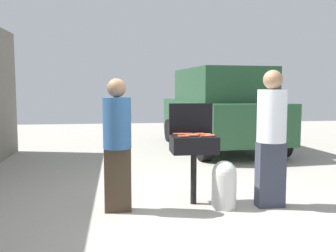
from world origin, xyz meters
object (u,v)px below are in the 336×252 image
hot_dog_5 (210,135)px  hot_dog_10 (195,134)px  hot_dog_1 (178,134)px  propane_tank (224,183)px  hot_dog_8 (199,134)px  hot_dog_12 (205,135)px  hot_dog_13 (206,134)px  hot_dog_0 (191,135)px  hot_dog_6 (183,134)px  hot_dog_2 (194,135)px  hot_dog_11 (188,134)px  person_right (271,133)px  parked_minivan (220,109)px  hot_dog_9 (205,136)px  hot_dog_3 (210,136)px  hot_dog_4 (184,136)px  bbq_grill (194,147)px  person_left (117,140)px  hot_dog_7 (183,136)px

hot_dog_5 → hot_dog_10: (-0.17, 0.13, 0.00)m
hot_dog_1 → propane_tank: 0.90m
hot_dog_8 → hot_dog_12: size_ratio=1.00×
propane_tank → hot_dog_12: bearing=132.9°
hot_dog_8 → hot_dog_13: size_ratio=1.00×
hot_dog_0 → hot_dog_6: (-0.10, 0.08, 0.00)m
hot_dog_8 → propane_tank: 0.75m
hot_dog_2 → hot_dog_10: 0.11m
hot_dog_6 → hot_dog_11: same height
propane_tank → hot_dog_0: bearing=151.3°
hot_dog_2 → hot_dog_8: same height
person_right → hot_dog_6: bearing=-18.3°
hot_dog_8 → hot_dog_1: bearing=177.4°
hot_dog_5 → person_right: person_right is taller
parked_minivan → hot_dog_5: bearing=67.4°
hot_dog_12 → hot_dog_13: size_ratio=1.00×
hot_dog_10 → hot_dog_11: same height
hot_dog_1 → hot_dog_8: same height
hot_dog_6 → hot_dog_9: same height
hot_dog_6 → hot_dog_10: same height
hot_dog_3 → hot_dog_4: size_ratio=1.00×
hot_dog_6 → hot_dog_13: same height
hot_dog_5 → hot_dog_8: size_ratio=1.00×
hot_dog_8 → hot_dog_3: bearing=-70.0°
hot_dog_10 → person_right: (0.94, -0.29, 0.03)m
hot_dog_11 → hot_dog_0: bearing=-82.4°
bbq_grill → hot_dog_0: 0.16m
hot_dog_9 → propane_tank: (0.24, -0.08, -0.61)m
hot_dog_9 → hot_dog_10: 0.22m
parked_minivan → hot_dog_0: bearing=64.5°
person_left → bbq_grill: bearing=-2.1°
bbq_grill → hot_dog_0: hot_dog_0 is taller
hot_dog_5 → hot_dog_12: size_ratio=1.00×
person_right → hot_dog_9: bearing=-9.1°
hot_dog_3 → person_right: 0.79m
hot_dog_13 → parked_minivan: (1.40, 4.40, 0.10)m
hot_dog_6 → person_right: 1.15m
hot_dog_8 → propane_tank: (0.26, -0.35, -0.61)m
hot_dog_7 → hot_dog_8: 0.35m
hot_dog_8 → hot_dog_10: same height
hot_dog_5 → hot_dog_6: size_ratio=1.00×
hot_dog_6 → hot_dog_10: bearing=-6.9°
hot_dog_8 → parked_minivan: parked_minivan is taller
hot_dog_0 → hot_dog_12: (0.19, 0.01, 0.00)m
hot_dog_5 → hot_dog_12: bearing=119.2°
hot_dog_1 → parked_minivan: 4.66m
hot_dog_12 → person_left: person_left is taller
hot_dog_4 → hot_dog_5: bearing=9.8°
hot_dog_0 → parked_minivan: parked_minivan is taller
hot_dog_11 → person_left: size_ratio=0.08×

